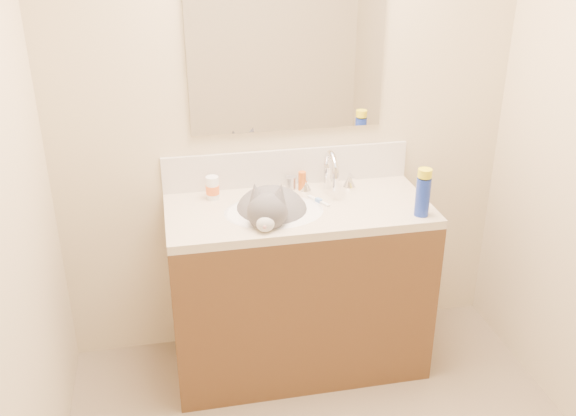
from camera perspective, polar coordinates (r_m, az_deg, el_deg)
name	(u,v)px	position (r m, az deg, el deg)	size (l,w,h in m)	color
room_shell	(376,146)	(1.80, 7.81, 5.47)	(2.24, 2.54, 2.52)	beige
vanity_cabinet	(298,291)	(3.12, 0.90, -7.36)	(1.20, 0.55, 0.82)	#53351C
counter_slab	(299,210)	(2.92, 0.96, -0.21)	(1.20, 0.55, 0.04)	beige
basin	(274,225)	(2.89, -1.25, -1.55)	(0.45, 0.36, 0.14)	white
faucet	(330,175)	(3.03, 3.74, 2.98)	(0.28, 0.20, 0.21)	silver
cat	(271,214)	(2.87, -1.48, -0.55)	(0.42, 0.50, 0.35)	#4F4C4F
backsplash	(287,167)	(3.11, -0.07, 3.66)	(1.20, 0.02, 0.18)	silver
mirror	(287,44)	(2.94, -0.07, 14.41)	(0.90, 0.02, 0.80)	white
pill_bottle	(213,188)	(2.98, -6.73, 1.80)	(0.06, 0.06, 0.11)	white
pill_label	(213,189)	(2.99, -6.72, 1.65)	(0.06, 0.06, 0.04)	orange
silver_jar	(291,183)	(3.08, 0.23, 2.26)	(0.05, 0.05, 0.06)	#B7B7BC
amber_bottle	(302,181)	(3.06, 1.26, 2.43)	(0.04, 0.04, 0.09)	#CC5C18
toothbrush	(319,201)	(2.95, 2.74, 0.63)	(0.02, 0.14, 0.01)	white
toothbrush_head	(319,200)	(2.95, 2.74, 0.69)	(0.02, 0.03, 0.02)	#6C9DE5
spray_can	(423,197)	(2.85, 11.88, 0.97)	(0.06, 0.06, 0.17)	#162E9F
spray_cap	(425,173)	(2.81, 12.08, 3.05)	(0.06, 0.06, 0.04)	yellow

